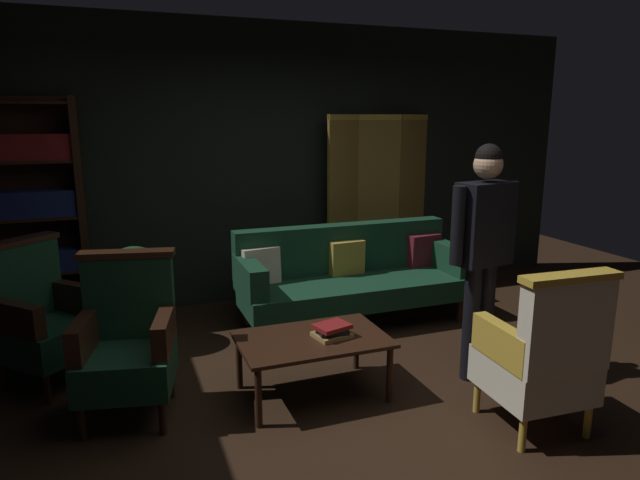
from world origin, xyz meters
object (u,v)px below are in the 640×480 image
bookshelf (30,211)px  armchair_wing_right (128,341)px  armchair_wing_left (41,317)px  potted_plant (136,289)px  velvet_couch (351,273)px  coffee_table (312,344)px  folding_screen (378,200)px  standing_figure (483,241)px  armchair_gilt_accent (543,355)px  book_tan_leather (332,335)px  book_red_leather (332,326)px  book_black_cloth (332,331)px

bookshelf → armchair_wing_right: bookshelf is taller
bookshelf → armchair_wing_left: size_ratio=1.97×
potted_plant → velvet_couch: bearing=-1.8°
bookshelf → armchair_wing_left: (0.14, -1.11, -0.60)m
bookshelf → coffee_table: bookshelf is taller
folding_screen → standing_figure: bearing=-97.5°
potted_plant → armchair_gilt_accent: bearing=-45.0°
book_tan_leather → book_red_leather: (-0.00, 0.00, 0.06)m
book_tan_leather → potted_plant: bearing=131.8°
armchair_wing_left → armchair_wing_right: size_ratio=1.00×
book_black_cloth → potted_plant: bearing=131.8°
velvet_couch → armchair_gilt_accent: armchair_gilt_accent is taller
velvet_couch → armchair_gilt_accent: size_ratio=2.04×
armchair_wing_left → book_black_cloth: (1.86, -0.91, -0.03)m
velvet_couch → potted_plant: velvet_couch is taller
armchair_gilt_accent → standing_figure: size_ratio=0.61×
folding_screen → coffee_table: folding_screen is taller
velvet_couch → armchair_gilt_accent: (0.31, -2.15, 0.04)m
coffee_table → velvet_couch: bearing=56.4°
armchair_wing_left → standing_figure: size_ratio=0.61×
standing_figure → bookshelf: bearing=145.2°
velvet_couch → armchair_gilt_accent: 2.17m
bookshelf → coffee_table: 2.82m
book_tan_leather → armchair_wing_left: bearing=153.9°
potted_plant → book_tan_leather: potted_plant is taller
folding_screen → book_red_leather: 2.58m
armchair_gilt_accent → book_tan_leather: size_ratio=4.43×
armchair_wing_right → book_tan_leather: bearing=-10.1°
coffee_table → armchair_wing_left: armchair_wing_left is taller
armchair_wing_left → book_tan_leather: (1.86, -0.91, -0.06)m
velvet_couch → book_black_cloth: velvet_couch is taller
bookshelf → potted_plant: 1.20m
armchair_wing_left → armchair_wing_right: bearing=-50.5°
armchair_gilt_accent → book_tan_leather: armchair_gilt_accent is taller
velvet_couch → coffee_table: bearing=-123.6°
coffee_table → book_black_cloth: (0.13, -0.04, 0.09)m
armchair_gilt_accent → book_black_cloth: size_ratio=5.32×
bookshelf → standing_figure: 3.76m
folding_screen → book_red_leather: size_ratio=8.46×
book_black_cloth → armchair_gilt_accent: bearing=-40.6°
coffee_table → book_tan_leather: (0.13, -0.04, 0.06)m
standing_figure → book_tan_leather: 1.25m
armchair_gilt_accent → coffee_table: bearing=141.6°
folding_screen → potted_plant: 2.74m
book_tan_leather → book_red_leather: bearing=135.0°
folding_screen → book_black_cloth: folding_screen is taller
armchair_wing_right → potted_plant: 1.12m
armchair_wing_left → standing_figure: (2.95, -1.03, 0.54)m
standing_figure → potted_plant: standing_figure is taller
standing_figure → book_red_leather: size_ratio=7.57×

